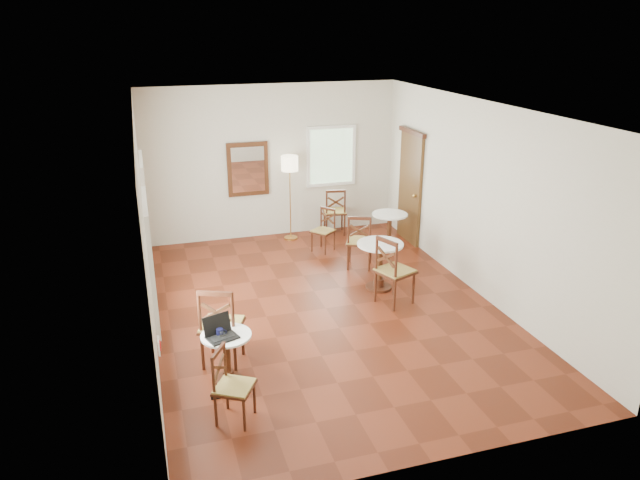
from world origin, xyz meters
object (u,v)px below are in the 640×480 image
Objects in this scene: chair_mid_b at (394,271)px; chair_near_b at (232,386)px; chair_near_a at (221,325)px; chair_mid_a at (360,241)px; cafe_table_mid at (380,261)px; water_glass at (222,335)px; mouse at (222,336)px; chair_back_a at (335,211)px; chair_back_b at (324,230)px; navy_mug at (220,333)px; power_adapter at (215,396)px; laptop at (220,332)px; floor_lamp at (290,169)px; cafe_table_back at (389,227)px; cafe_table_near at (227,352)px.

chair_near_b is at bearing 105.46° from chair_mid_b.
chair_near_a reaches higher than chair_mid_a.
cafe_table_mid reaches higher than water_glass.
mouse is at bearing 95.26° from chair_mid_b.
water_glass is (-2.94, -4.75, 0.20)m from chair_back_a.
chair_mid_b is 2.48m from chair_back_b.
mouse is (-2.45, -3.88, 0.25)m from chair_back_b.
chair_near_b is 7.06× the size of navy_mug.
power_adapter is at bearing 97.71° from chair_near_a.
chair_back_b is 4.62m from water_glass.
chair_near_a is 2.91m from chair_mid_b.
chair_mid_b reaches higher than water_glass.
chair_mid_a is 4.05m from mouse.
power_adapter is (-2.95, -2.25, -0.46)m from cafe_table_mid.
chair_mid_b is 3.43m from power_adapter.
chair_back_a is 2.32× the size of laptop.
chair_back_b is (-0.35, 1.89, -0.08)m from cafe_table_mid.
chair_mid_b is at bearing 27.58° from water_glass.
laptop is at bearing 31.62° from chair_near_b.
chair_near_b is at bearing -110.46° from floor_lamp.
cafe_table_back reaches higher than power_adapter.
chair_back_b is 9.23× the size of water_glass.
chair_near_b is 1.04× the size of chair_back_b.
chair_back_a reaches higher than cafe_table_mid.
chair_near_a is 10.03× the size of power_adapter.
mouse is (-2.94, -4.72, 0.17)m from chair_back_a.
chair_back_b reaches higher than cafe_table_back.
chair_mid_a is at bearing 46.49° from water_glass.
water_glass is at bearing -92.09° from laptop.
power_adapter is (-2.95, -3.18, -0.47)m from chair_mid_a.
navy_mug is (-2.46, -3.85, 0.28)m from chair_back_b.
chair_back_b is at bearing 100.57° from cafe_table_mid.
mouse is (-0.05, -0.05, 0.26)m from cafe_table_near.
chair_back_b is (-0.35, 2.45, -0.13)m from chair_mid_b.
cafe_table_mid is 0.47× the size of floor_lamp.
chair_back_b is at bearing 167.25° from cafe_table_back.
power_adapter is (-3.81, -3.86, -0.41)m from cafe_table_back.
mouse is (-2.01, -4.70, -0.77)m from floor_lamp.
cafe_table_mid is at bearing 15.42° from laptop.
floor_lamp reaches higher than laptop.
chair_back_a is at bearing 1.23° from floor_lamp.
chair_back_a reaches higher than chair_back_b.
chair_back_b is (-1.21, 0.27, -0.03)m from cafe_table_back.
chair_mid_b is 1.33× the size of chair_back_b.
chair_mid_b reaches higher than chair_mid_a.
power_adapter is at bearing 97.90° from chair_mid_b.
cafe_table_mid is 3.15m from chair_near_a.
chair_near_b reaches higher than cafe_table_back.
power_adapter is at bearing 48.31° from chair_near_b.
floor_lamp is at bearing 169.75° from chair_back_b.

